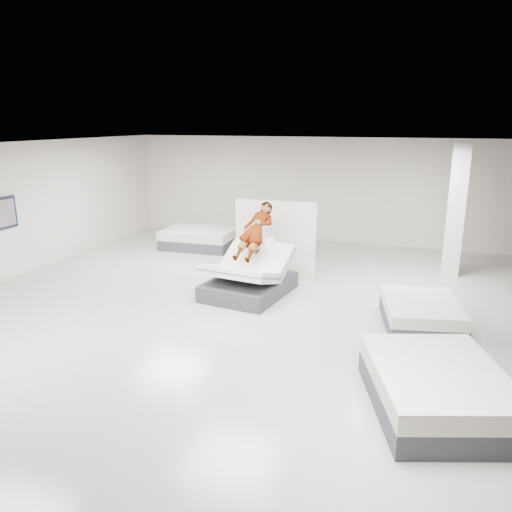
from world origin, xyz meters
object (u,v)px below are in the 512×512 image
flat_bed_right_far (421,313)px  wall_poster (0,214)px  flat_bed_left_far (200,238)px  flat_bed_right_near (437,389)px  divider_panel (275,238)px  column (456,210)px  remote (257,251)px  hero_bed (249,278)px  person (256,238)px

flat_bed_right_far → wall_poster: 9.46m
flat_bed_right_far → flat_bed_left_far: (-6.44, 3.99, 0.04)m
flat_bed_right_near → flat_bed_left_far: flat_bed_right_near is taller
divider_panel → column: size_ratio=0.63×
wall_poster → flat_bed_left_far: bearing=56.4°
remote → column: 5.06m
hero_bed → flat_bed_left_far: hero_bed is taller
remote → column: (3.96, 3.11, 0.59)m
hero_bed → flat_bed_left_far: 4.46m
person → divider_panel: bearing=95.7°
flat_bed_right_far → flat_bed_left_far: bearing=148.2°
hero_bed → divider_panel: (0.08, 1.60, 0.53)m
divider_panel → wall_poster: wall_poster is taller
remote → flat_bed_left_far: remote is taller
person → flat_bed_right_far: person is taller
flat_bed_right_near → flat_bed_left_far: size_ratio=1.21×
flat_bed_right_far → wall_poster: bearing=-177.5°
hero_bed → flat_bed_right_far: bearing=-8.9°
column → wall_poster: bearing=-158.1°
person → remote: person is taller
remote → flat_bed_right_near: 5.00m
hero_bed → column: column is taller
remote → flat_bed_right_far: (3.38, -0.49, -0.77)m
hero_bed → flat_bed_left_far: bearing=129.6°
hero_bed → flat_bed_right_far: 3.64m
flat_bed_right_near → wall_poster: wall_poster is taller
person → flat_bed_right_far: 3.78m
flat_bed_right_far → wall_poster: (-9.36, -0.40, 1.36)m
hero_bed → remote: (0.21, -0.07, 0.63)m
flat_bed_right_far → flat_bed_left_far: 7.57m
remote → person: bearing=122.2°
flat_bed_right_near → divider_panel: bearing=127.1°
hero_bed → flat_bed_right_far: hero_bed is taller
flat_bed_left_far → flat_bed_right_far: bearing=-31.8°
person → flat_bed_left_far: (-2.88, 3.13, -0.91)m
flat_bed_left_far → hero_bed: bearing=-50.4°
flat_bed_left_far → column: size_ratio=0.66×
flat_bed_right_near → wall_poster: bearing=165.8°
remote → flat_bed_right_far: 3.50m
remote → divider_panel: (-0.13, 1.67, -0.10)m
hero_bed → person: size_ratio=1.35×
divider_panel → wall_poster: bearing=-155.8°
flat_bed_right_near → wall_poster: 10.02m
hero_bed → wall_poster: wall_poster is taller
flat_bed_right_near → column: size_ratio=0.80×
column → person: bearing=-146.5°
remote → flat_bed_left_far: bearing=138.7°
wall_poster → divider_panel: bearing=23.7°
divider_panel → remote: bearing=-85.0°
flat_bed_right_far → column: size_ratio=0.62×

